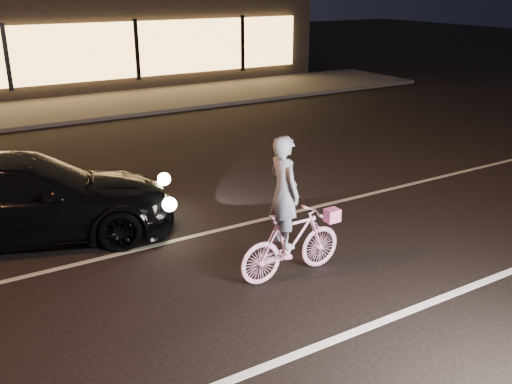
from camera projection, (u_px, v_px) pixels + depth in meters
ground at (214, 302)px, 7.49m from camera, size 90.00×90.00×0.00m
lane_stripe_near at (277, 362)px, 6.28m from camera, size 60.00×0.12×0.01m
lane_stripe_far at (156, 245)px, 9.09m from camera, size 60.00×0.10×0.01m
sidewalk at (24, 114)px, 17.89m from camera, size 30.00×4.00×0.12m
cyclist at (289, 228)px, 7.90m from camera, size 1.65×0.57×2.08m
sedan at (23, 198)px, 9.13m from camera, size 5.13×3.36×1.38m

